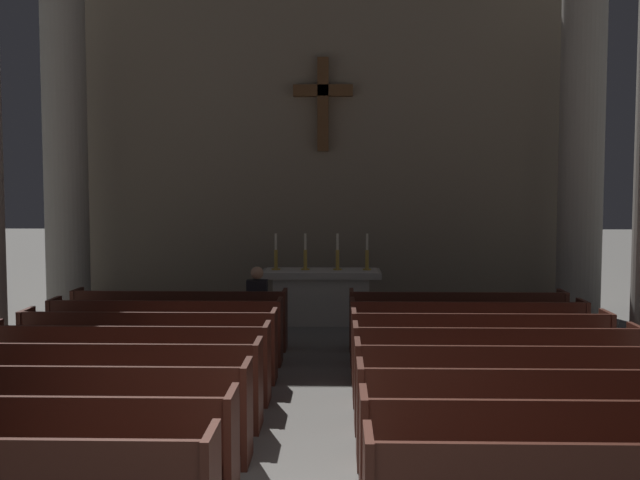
# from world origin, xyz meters

# --- Properties ---
(pew_left_row_2) EXTENTS (3.34, 0.50, 0.95)m
(pew_left_row_2) POSITION_xyz_m (-2.17, 0.93, 0.48)
(pew_left_row_2) COLOR #4C2319
(pew_left_row_2) RESTS_ON ground
(pew_left_row_3) EXTENTS (3.34, 0.50, 0.95)m
(pew_left_row_3) POSITION_xyz_m (-2.17, 1.90, 0.48)
(pew_left_row_3) COLOR #4C2319
(pew_left_row_3) RESTS_ON ground
(pew_left_row_4) EXTENTS (3.34, 0.50, 0.95)m
(pew_left_row_4) POSITION_xyz_m (-2.17, 2.87, 0.48)
(pew_left_row_4) COLOR #4C2319
(pew_left_row_4) RESTS_ON ground
(pew_left_row_5) EXTENTS (3.34, 0.50, 0.95)m
(pew_left_row_5) POSITION_xyz_m (-2.17, 3.84, 0.48)
(pew_left_row_5) COLOR #4C2319
(pew_left_row_5) RESTS_ON ground
(pew_left_row_6) EXTENTS (3.34, 0.50, 0.95)m
(pew_left_row_6) POSITION_xyz_m (-2.17, 4.81, 0.48)
(pew_left_row_6) COLOR #4C2319
(pew_left_row_6) RESTS_ON ground
(pew_left_row_7) EXTENTS (3.34, 0.50, 0.95)m
(pew_left_row_7) POSITION_xyz_m (-2.17, 5.78, 0.48)
(pew_left_row_7) COLOR #4C2319
(pew_left_row_7) RESTS_ON ground
(pew_left_row_8) EXTENTS (3.34, 0.50, 0.95)m
(pew_left_row_8) POSITION_xyz_m (-2.17, 6.75, 0.48)
(pew_left_row_8) COLOR #4C2319
(pew_left_row_8) RESTS_ON ground
(pew_right_row_2) EXTENTS (3.34, 0.50, 0.95)m
(pew_right_row_2) POSITION_xyz_m (2.17, 0.93, 0.48)
(pew_right_row_2) COLOR #4C2319
(pew_right_row_2) RESTS_ON ground
(pew_right_row_3) EXTENTS (3.34, 0.50, 0.95)m
(pew_right_row_3) POSITION_xyz_m (2.17, 1.90, 0.48)
(pew_right_row_3) COLOR #4C2319
(pew_right_row_3) RESTS_ON ground
(pew_right_row_4) EXTENTS (3.34, 0.50, 0.95)m
(pew_right_row_4) POSITION_xyz_m (2.17, 2.87, 0.48)
(pew_right_row_4) COLOR #4C2319
(pew_right_row_4) RESTS_ON ground
(pew_right_row_5) EXTENTS (3.34, 0.50, 0.95)m
(pew_right_row_5) POSITION_xyz_m (2.17, 3.84, 0.48)
(pew_right_row_5) COLOR #4C2319
(pew_right_row_5) RESTS_ON ground
(pew_right_row_6) EXTENTS (3.34, 0.50, 0.95)m
(pew_right_row_6) POSITION_xyz_m (2.17, 4.81, 0.48)
(pew_right_row_6) COLOR #4C2319
(pew_right_row_6) RESTS_ON ground
(pew_right_row_7) EXTENTS (3.34, 0.50, 0.95)m
(pew_right_row_7) POSITION_xyz_m (2.17, 5.78, 0.48)
(pew_right_row_7) COLOR #4C2319
(pew_right_row_7) RESTS_ON ground
(pew_right_row_8) EXTENTS (3.34, 0.50, 0.95)m
(pew_right_row_8) POSITION_xyz_m (2.17, 6.75, 0.48)
(pew_right_row_8) COLOR #4C2319
(pew_right_row_8) RESTS_ON ground
(column_left_third) EXTENTS (1.19, 1.19, 7.14)m
(column_left_third) POSITION_xyz_m (-4.71, 8.89, 3.48)
(column_left_third) COLOR #9E998E
(column_left_third) RESTS_ON ground
(column_right_third) EXTENTS (1.19, 1.19, 7.14)m
(column_right_third) POSITION_xyz_m (4.71, 8.89, 3.48)
(column_right_third) COLOR #9E998E
(column_right_third) RESTS_ON ground
(altar) EXTENTS (2.20, 0.90, 1.01)m
(altar) POSITION_xyz_m (0.00, 9.04, 0.53)
(altar) COLOR #BCB7AD
(altar) RESTS_ON ground
(candlestick_outer_left) EXTENTS (0.16, 0.16, 0.68)m
(candlestick_outer_left) POSITION_xyz_m (-0.85, 9.04, 1.23)
(candlestick_outer_left) COLOR #B79338
(candlestick_outer_left) RESTS_ON altar
(candlestick_inner_left) EXTENTS (0.16, 0.16, 0.68)m
(candlestick_inner_left) POSITION_xyz_m (-0.30, 9.04, 1.23)
(candlestick_inner_left) COLOR #B79338
(candlestick_inner_left) RESTS_ON altar
(candlestick_inner_right) EXTENTS (0.16, 0.16, 0.68)m
(candlestick_inner_right) POSITION_xyz_m (0.30, 9.04, 1.23)
(candlestick_inner_right) COLOR #B79338
(candlestick_inner_right) RESTS_ON altar
(candlestick_outer_right) EXTENTS (0.16, 0.16, 0.68)m
(candlestick_outer_right) POSITION_xyz_m (0.85, 9.04, 1.23)
(candlestick_outer_right) COLOR #B79338
(candlestick_outer_right) RESTS_ON altar
(apse_with_cross) EXTENTS (10.70, 0.47, 7.66)m
(apse_with_cross) POSITION_xyz_m (0.00, 10.66, 3.83)
(apse_with_cross) COLOR gray
(apse_with_cross) RESTS_ON ground
(lone_worshipper) EXTENTS (0.32, 0.43, 1.32)m
(lone_worshipper) POSITION_xyz_m (-0.95, 6.78, 0.69)
(lone_worshipper) COLOR #26262B
(lone_worshipper) RESTS_ON ground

